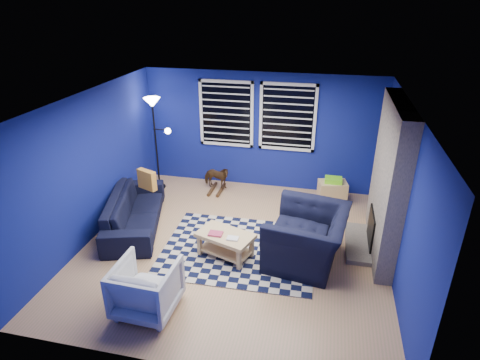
# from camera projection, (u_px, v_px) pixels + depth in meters

# --- Properties ---
(floor) EXTENTS (5.00, 5.00, 0.00)m
(floor) POSITION_uv_depth(u_px,v_px,m) (235.00, 246.00, 6.83)
(floor) COLOR tan
(floor) RESTS_ON ground
(ceiling) EXTENTS (5.00, 5.00, 0.00)m
(ceiling) POSITION_uv_depth(u_px,v_px,m) (234.00, 102.00, 5.77)
(ceiling) COLOR white
(ceiling) RESTS_ON wall_back
(wall_back) EXTENTS (5.00, 0.00, 5.00)m
(wall_back) POSITION_uv_depth(u_px,v_px,m) (261.00, 132.00, 8.51)
(wall_back) COLOR navy
(wall_back) RESTS_ON floor
(wall_left) EXTENTS (0.00, 5.00, 5.00)m
(wall_left) POSITION_uv_depth(u_px,v_px,m) (91.00, 166.00, 6.79)
(wall_left) COLOR navy
(wall_left) RESTS_ON floor
(wall_right) EXTENTS (0.00, 5.00, 5.00)m
(wall_right) POSITION_uv_depth(u_px,v_px,m) (402.00, 196.00, 5.81)
(wall_right) COLOR navy
(wall_right) RESTS_ON floor
(fireplace) EXTENTS (0.65, 2.00, 2.50)m
(fireplace) POSITION_uv_depth(u_px,v_px,m) (387.00, 184.00, 6.30)
(fireplace) COLOR gray
(fireplace) RESTS_ON floor
(window_left) EXTENTS (1.17, 0.06, 1.42)m
(window_left) POSITION_uv_depth(u_px,v_px,m) (226.00, 114.00, 8.48)
(window_left) COLOR black
(window_left) RESTS_ON wall_back
(window_right) EXTENTS (1.17, 0.06, 1.42)m
(window_right) POSITION_uv_depth(u_px,v_px,m) (288.00, 118.00, 8.22)
(window_right) COLOR black
(window_right) RESTS_ON wall_back
(tv) EXTENTS (0.07, 1.00, 0.58)m
(tv) POSITION_uv_depth(u_px,v_px,m) (385.00, 141.00, 7.53)
(tv) COLOR black
(tv) RESTS_ON wall_right
(rug) EXTENTS (2.55, 2.06, 0.02)m
(rug) POSITION_uv_depth(u_px,v_px,m) (239.00, 249.00, 6.75)
(rug) COLOR black
(rug) RESTS_ON floor
(sofa) EXTENTS (2.31, 1.43, 0.63)m
(sofa) POSITION_uv_depth(u_px,v_px,m) (135.00, 211.00, 7.31)
(sofa) COLOR black
(sofa) RESTS_ON floor
(armchair_big) EXTENTS (1.49, 1.35, 0.87)m
(armchair_big) POSITION_uv_depth(u_px,v_px,m) (307.00, 237.00, 6.31)
(armchair_big) COLOR black
(armchair_big) RESTS_ON floor
(armchair_bent) EXTENTS (0.81, 0.84, 0.74)m
(armchair_bent) POSITION_uv_depth(u_px,v_px,m) (147.00, 287.00, 5.33)
(armchair_bent) COLOR gray
(armchair_bent) RESTS_ON floor
(rocking_horse) EXTENTS (0.36, 0.64, 0.52)m
(rocking_horse) POSITION_uv_depth(u_px,v_px,m) (216.00, 177.00, 8.61)
(rocking_horse) COLOR #412A15
(rocking_horse) RESTS_ON floor
(coffee_table) EXTENTS (1.01, 0.77, 0.44)m
(coffee_table) POSITION_uv_depth(u_px,v_px,m) (225.00, 240.00, 6.45)
(coffee_table) COLOR #DAB27A
(coffee_table) RESTS_ON rug
(cabinet) EXTENTS (0.62, 0.48, 0.55)m
(cabinet) POSITION_uv_depth(u_px,v_px,m) (332.00, 192.00, 8.18)
(cabinet) COLOR #DAB27A
(cabinet) RESTS_ON floor
(floor_lamp) EXTENTS (0.55, 0.34, 2.01)m
(floor_lamp) POSITION_uv_depth(u_px,v_px,m) (154.00, 115.00, 8.22)
(floor_lamp) COLOR black
(floor_lamp) RESTS_ON floor
(throw_pillow) EXTENTS (0.40, 0.26, 0.37)m
(throw_pillow) POSITION_uv_depth(u_px,v_px,m) (147.00, 180.00, 7.35)
(throw_pillow) COLOR #C5812E
(throw_pillow) RESTS_ON sofa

